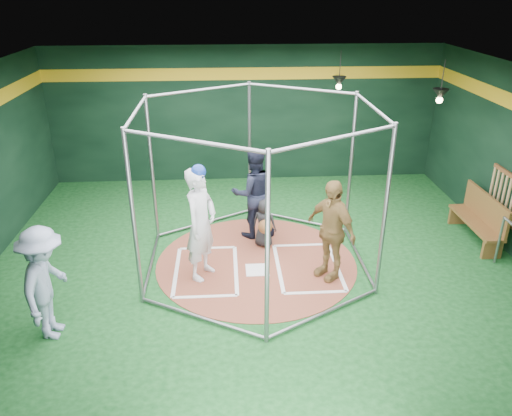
{
  "coord_description": "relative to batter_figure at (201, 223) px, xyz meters",
  "views": [
    {
      "loc": [
        -0.54,
        -8.23,
        4.9
      ],
      "look_at": [
        0.0,
        0.1,
        1.1
      ],
      "focal_mm": 35.0,
      "sensor_mm": 36.0,
      "label": 1
    }
  ],
  "objects": [
    {
      "name": "batting_cage",
      "position": [
        1.0,
        0.39,
        0.44
      ],
      "size": [
        4.05,
        4.67,
        3.0
      ],
      "color": "gray",
      "rests_on": "ground"
    },
    {
      "name": "pendant_lamp_far",
      "position": [
        5.0,
        2.39,
        1.68
      ],
      "size": [
        0.34,
        0.34,
        0.9
      ],
      "color": "black",
      "rests_on": "room_shell"
    },
    {
      "name": "bat_rack",
      "position": [
        5.92,
        0.79,
        -0.01
      ],
      "size": [
        0.07,
        1.25,
        0.98
      ],
      "color": "brown",
      "rests_on": "room_shell"
    },
    {
      "name": "bystander_blue",
      "position": [
        -2.2,
        -1.51,
        -0.17
      ],
      "size": [
        0.73,
        1.19,
        1.79
      ],
      "primitive_type": "imported",
      "rotation": [
        0.0,
        0.0,
        1.51
      ],
      "color": "#8B9BB9",
      "rests_on": "ground"
    },
    {
      "name": "clay_disc",
      "position": [
        1.0,
        0.39,
        -1.06
      ],
      "size": [
        3.8,
        3.8,
        0.01
      ],
      "primitive_type": "cylinder",
      "color": "brown",
      "rests_on": "ground"
    },
    {
      "name": "visitor_leopard",
      "position": [
        2.27,
        -0.16,
        -0.12
      ],
      "size": [
        0.99,
        1.15,
        1.86
      ],
      "primitive_type": "imported",
      "rotation": [
        0.0,
        0.0,
        -0.97
      ],
      "color": "tan",
      "rests_on": "clay_disc"
    },
    {
      "name": "batter_figure",
      "position": [
        0.0,
        0.0,
        0.0
      ],
      "size": [
        0.78,
        0.89,
        2.13
      ],
      "color": "silver",
      "rests_on": "clay_disc"
    },
    {
      "name": "home_plate",
      "position": [
        1.0,
        0.09,
        -1.05
      ],
      "size": [
        0.43,
        0.43,
        0.01
      ],
      "primitive_type": "cube",
      "color": "white",
      "rests_on": "clay_disc"
    },
    {
      "name": "umpire",
      "position": [
        1.01,
        1.53,
        -0.1
      ],
      "size": [
        1.04,
        0.88,
        1.9
      ],
      "primitive_type": "imported",
      "rotation": [
        0.0,
        0.0,
        3.33
      ],
      "color": "black",
      "rests_on": "clay_disc"
    },
    {
      "name": "pendant_lamp_near",
      "position": [
        3.2,
        3.99,
        1.68
      ],
      "size": [
        0.34,
        0.34,
        0.9
      ],
      "color": "black",
      "rests_on": "room_shell"
    },
    {
      "name": "room_shell",
      "position": [
        1.0,
        0.4,
        0.69
      ],
      "size": [
        10.1,
        9.1,
        3.53
      ],
      "color": "#0D3C15",
      "rests_on": "ground"
    },
    {
      "name": "dugout_bench",
      "position": [
        5.62,
        1.03,
        -0.55
      ],
      "size": [
        0.4,
        1.72,
        1.0
      ],
      "color": "brown",
      "rests_on": "ground"
    },
    {
      "name": "batter_box_left",
      "position": [
        0.05,
        0.14,
        -1.05
      ],
      "size": [
        1.17,
        1.77,
        0.01
      ],
      "color": "white",
      "rests_on": "clay_disc"
    },
    {
      "name": "batter_box_right",
      "position": [
        1.95,
        0.14,
        -1.05
      ],
      "size": [
        1.17,
        1.77,
        0.01
      ],
      "color": "white",
      "rests_on": "clay_disc"
    },
    {
      "name": "catcher_figure",
      "position": [
        1.2,
        1.03,
        -0.55
      ],
      "size": [
        0.57,
        0.63,
        1.0
      ],
      "color": "black",
      "rests_on": "clay_disc"
    }
  ]
}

